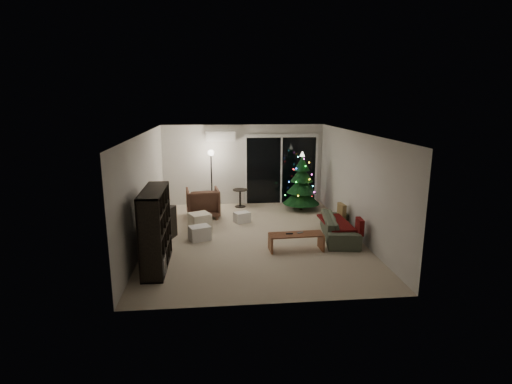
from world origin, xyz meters
The scene contains 18 objects.
room centered at (0.46, 1.49, 1.02)m, with size 6.50×7.51×2.60m.
bookshelf centered at (-2.25, -1.54, 0.79)m, with size 0.40×1.58×1.58m, color black, non-canonical shape.
media_cabinet centered at (-2.25, -0.16, 0.38)m, with size 0.46×1.22×0.76m, color black.
stereo centered at (-2.25, -0.16, 0.84)m, with size 0.39×0.46×0.16m, color black.
armchair centered at (-1.25, 1.86, 0.41)m, with size 0.88×0.91×0.83m, color brown.
ottoman centered at (-1.30, 0.69, 0.22)m, with size 0.48×0.48×0.43m, color white.
cardboard_box_a centered at (-1.28, -0.06, 0.17)m, with size 0.47×0.36×0.34m, color silver.
cardboard_box_b centered at (-0.19, 1.24, 0.14)m, with size 0.40×0.30×0.28m, color silver.
side_table centered at (-0.14, 2.84, 0.28)m, with size 0.44×0.44×0.56m, color black.
floor_lamp centered at (-1.00, 2.61, 0.88)m, with size 0.28×0.28×1.75m, color black.
sofa centered at (2.05, -0.26, 0.27)m, with size 1.86×0.73×0.54m, color #3F4535.
sofa_throw centered at (1.95, -0.26, 0.39)m, with size 0.58×1.34×0.04m, color #53120B.
cushion_a centered at (2.30, 0.39, 0.49)m, with size 0.11×0.36×0.36m, color tan.
cushion_b centered at (2.30, -0.91, 0.49)m, with size 0.11×0.36×0.36m, color #53120B.
coffee_table centered at (0.86, -0.94, 0.19)m, with size 1.19×0.42×0.38m, color brown, non-canonical shape.
remote_a centered at (0.71, -0.94, 0.39)m, with size 0.15×0.04×0.02m, color black.
remote_b centered at (0.96, -0.89, 0.39)m, with size 0.14×0.04×0.02m, color slate.
christmas_tree centered at (1.67, 2.31, 0.89)m, with size 1.10×1.10×1.77m, color #133118.
Camera 1 is at (-0.85, -9.12, 3.24)m, focal length 28.00 mm.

